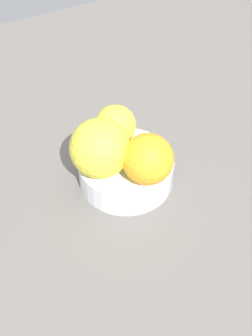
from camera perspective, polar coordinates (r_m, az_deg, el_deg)
name	(u,v)px	position (r cm, az deg, el deg)	size (l,w,h in cm)	color
ground_plane	(126,183)	(72.55, 0.00, -1.93)	(110.00, 110.00, 2.00)	#66605B
fruit_bowl	(126,170)	(70.30, 0.00, -0.30)	(14.52, 14.52, 4.29)	silver
orange_in_bowl_0	(115,125)	(69.58, -1.32, 5.31)	(6.31, 6.31, 6.31)	yellow
orange_in_bowl_1	(148,159)	(63.75, 2.73, 1.11)	(7.36, 7.36, 7.36)	#F9A823
orange_in_bowl_2	(99,147)	(64.63, -3.42, 2.68)	(8.66, 8.66, 8.66)	yellow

